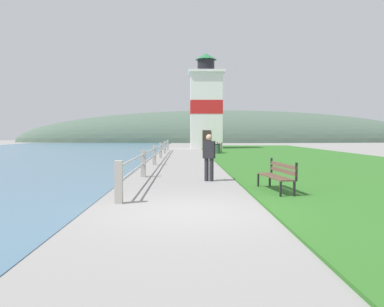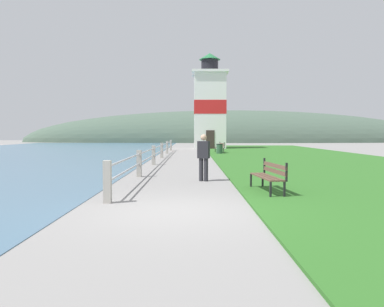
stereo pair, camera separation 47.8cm
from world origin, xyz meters
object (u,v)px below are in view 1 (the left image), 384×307
object	(u,v)px
park_bench_midway	(218,147)
trash_bin	(217,149)
park_bench_near	(278,174)
lighthouse	(206,106)
person_strolling	(209,156)

from	to	relation	value
park_bench_midway	trash_bin	xyz separation A→B (m)	(-0.20, -1.73, -0.11)
park_bench_near	park_bench_midway	world-z (taller)	same
trash_bin	park_bench_midway	bearing A→B (deg)	83.54
park_bench_midway	lighthouse	bearing A→B (deg)	-94.70
person_strolling	park_bench_near	bearing A→B (deg)	-124.86
person_strolling	trash_bin	size ratio (longest dim) A/B	1.98
park_bench_midway	trash_bin	size ratio (longest dim) A/B	2.16
park_bench_near	park_bench_midway	bearing A→B (deg)	-97.23
person_strolling	park_bench_midway	bearing A→B (deg)	15.39
park_bench_midway	person_strolling	bearing A→B (deg)	76.13
park_bench_near	lighthouse	xyz separation A→B (m)	(-0.27, 30.53, 4.07)
lighthouse	trash_bin	bearing A→B (deg)	-88.48
park_bench_near	lighthouse	distance (m)	30.80
trash_bin	lighthouse	bearing A→B (deg)	91.52
person_strolling	trash_bin	xyz separation A→B (m)	(1.81, 16.84, -0.48)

